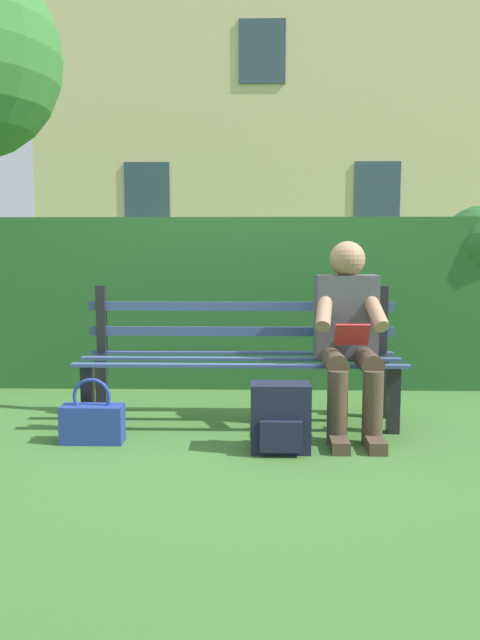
{
  "coord_description": "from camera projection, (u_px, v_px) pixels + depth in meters",
  "views": [
    {
      "loc": [
        -0.09,
        3.76,
        1.12
      ],
      "look_at": [
        0.0,
        0.1,
        0.68
      ],
      "focal_mm": 33.95,
      "sensor_mm": 36.0,
      "label": 1
    }
  ],
  "objects": [
    {
      "name": "ground",
      "position": [
        240.0,
        424.0,
        3.87
      ],
      "size": [
        60.0,
        60.0,
        0.0
      ],
      "primitive_type": "plane",
      "color": "#3D6B2D"
    },
    {
      "name": "park_bench",
      "position": [
        241.0,
        356.0,
        3.89
      ],
      "size": [
        2.02,
        0.5,
        0.87
      ],
      "color": "black",
      "rests_on": "ground"
    },
    {
      "name": "person_seated",
      "position": [
        348.0,
        332.0,
        3.68
      ],
      "size": [
        0.44,
        0.73,
        1.16
      ],
      "color": "#4C4C51",
      "rests_on": "ground"
    },
    {
      "name": "hedge_backdrop",
      "position": [
        247.0,
        298.0,
        5.04
      ],
      "size": [
        6.33,
        0.74,
        1.45
      ],
      "color": "#265B28",
      "rests_on": "ground"
    },
    {
      "name": "building_facade",
      "position": [
        261.0,
        118.0,
        13.15
      ],
      "size": [
        9.1,
        2.84,
        7.88
      ],
      "color": "beige",
      "rests_on": "ground"
    },
    {
      "name": "backpack",
      "position": [
        280.0,
        418.0,
        3.32
      ],
      "size": [
        0.33,
        0.25,
        0.38
      ],
      "color": "#191E33",
      "rests_on": "ground"
    },
    {
      "name": "handbag",
      "position": [
        92.0,
        422.0,
        3.48
      ],
      "size": [
        0.36,
        0.13,
        0.38
      ],
      "color": "navy",
      "rests_on": "ground"
    }
  ]
}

